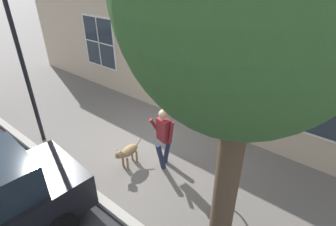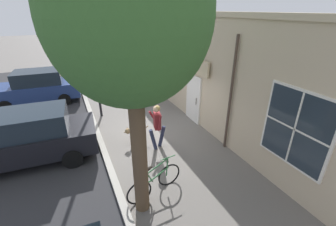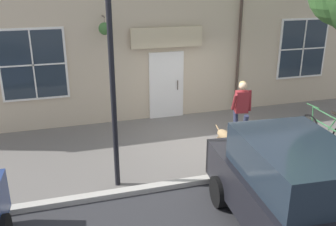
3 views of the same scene
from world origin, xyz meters
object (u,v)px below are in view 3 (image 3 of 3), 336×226
object	(u,v)px
pedestrian_walking	(242,105)
leaning_bicycle	(325,131)
parked_car_mid_block	(298,196)
street_lamp	(110,27)
dog_on_leash	(226,136)

from	to	relation	value
pedestrian_walking	leaning_bicycle	world-z (taller)	pedestrian_walking
parked_car_mid_block	street_lamp	bearing A→B (deg)	-136.38
dog_on_leash	street_lamp	xyz separation A→B (m)	(0.79, -2.90, 2.92)
dog_on_leash	street_lamp	size ratio (longest dim) A/B	0.19
pedestrian_walking	dog_on_leash	world-z (taller)	pedestrian_walking
pedestrian_walking	leaning_bicycle	bearing A→B (deg)	65.86
pedestrian_walking	parked_car_mid_block	size ratio (longest dim) A/B	0.38
parked_car_mid_block	street_lamp	size ratio (longest dim) A/B	0.85
dog_on_leash	leaning_bicycle	world-z (taller)	leaning_bicycle
pedestrian_walking	dog_on_leash	size ratio (longest dim) A/B	1.70
leaning_bicycle	street_lamp	distance (m)	6.42
dog_on_leash	street_lamp	world-z (taller)	street_lamp
parked_car_mid_block	pedestrian_walking	bearing A→B (deg)	165.41
pedestrian_walking	leaning_bicycle	distance (m)	2.33
dog_on_leash	parked_car_mid_block	distance (m)	3.52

